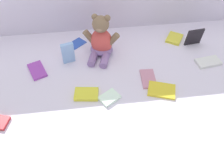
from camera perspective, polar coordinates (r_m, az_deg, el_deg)
name	(u,v)px	position (r m, az deg, el deg)	size (l,w,h in m)	color
ground_plane	(112,74)	(1.25, -0.10, 0.15)	(3.20, 3.20, 0.00)	silver
teddy_bear	(101,41)	(1.31, -2.65, 8.13)	(0.21, 0.21, 0.25)	#D84C47
book_case_0	(109,97)	(1.14, -0.63, -5.57)	(0.07, 0.09, 0.02)	white
book_case_1	(174,38)	(1.52, 14.81, 8.44)	(0.08, 0.11, 0.02)	yellow
book_case_2	(37,70)	(1.32, -17.60, 0.97)	(0.07, 0.13, 0.01)	purple
book_case_3	(76,44)	(1.45, -8.72, 7.34)	(0.07, 0.11, 0.01)	blue
book_case_4	(148,79)	(1.24, 8.74, -1.00)	(0.07, 0.13, 0.01)	#BF7A91
book_case_5	(86,94)	(1.16, -6.20, -4.72)	(0.08, 0.11, 0.02)	yellow
book_case_6	(208,62)	(1.41, 22.17, 2.81)	(0.07, 0.13, 0.02)	silver
book_case_7	(68,53)	(1.30, -10.57, 5.10)	(0.07, 0.02, 0.13)	#8AB2E7
book_case_8	(162,90)	(1.19, 11.87, -3.70)	(0.09, 0.13, 0.01)	gold
book_case_9	(194,37)	(1.48, 19.21, 8.52)	(0.10, 0.01, 0.11)	black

